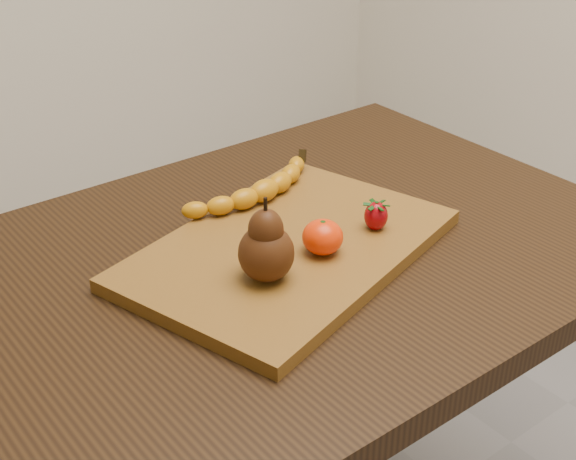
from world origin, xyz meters
TOP-DOWN VIEW (x-y plane):
  - table at (0.00, 0.00)m, footprint 1.00×0.70m
  - cutting_board at (-0.01, -0.01)m, footprint 0.52×0.41m
  - banana at (0.04, 0.11)m, footprint 0.22×0.09m
  - pear at (-0.09, -0.07)m, footprint 0.09×0.09m
  - mandarin at (0.01, -0.06)m, footprint 0.07×0.07m
  - strawberry at (0.11, -0.06)m, footprint 0.04×0.04m

SIDE VIEW (x-z plane):
  - table at x=0.00m, z-range 0.28..1.04m
  - cutting_board at x=-0.01m, z-range 0.76..0.78m
  - banana at x=0.04m, z-range 0.78..0.81m
  - strawberry at x=0.11m, z-range 0.78..0.82m
  - mandarin at x=0.01m, z-range 0.78..0.83m
  - pear at x=-0.09m, z-range 0.78..0.89m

